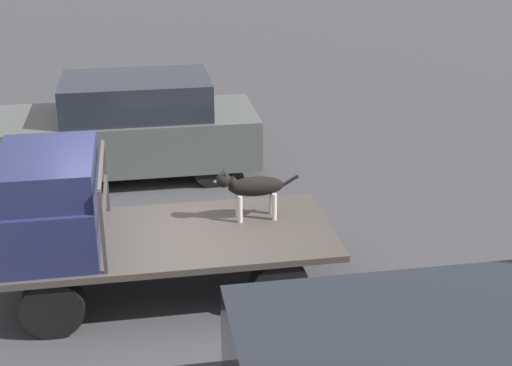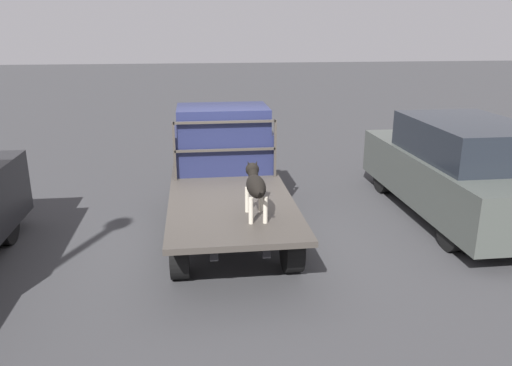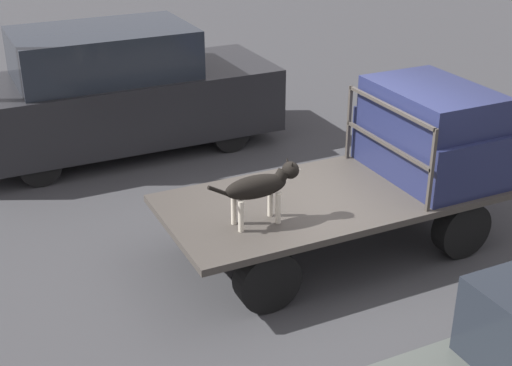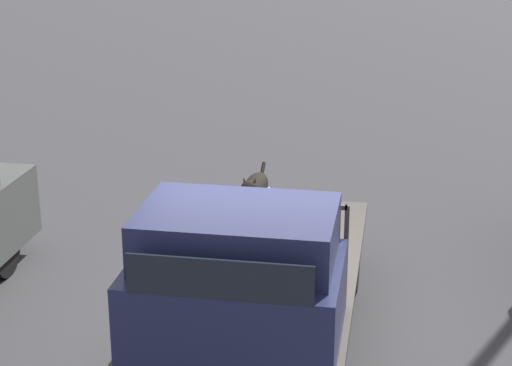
% 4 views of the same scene
% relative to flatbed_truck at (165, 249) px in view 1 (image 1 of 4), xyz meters
% --- Properties ---
extents(ground_plane, '(80.00, 80.00, 0.00)m').
position_rel_flatbed_truck_xyz_m(ground_plane, '(0.00, 0.00, -0.56)').
color(ground_plane, '#38383A').
extents(flatbed_truck, '(4.11, 1.82, 0.76)m').
position_rel_flatbed_truck_xyz_m(flatbed_truck, '(0.00, 0.00, 0.00)').
color(flatbed_truck, black).
rests_on(flatbed_truck, ground).
extents(truck_cab, '(1.28, 1.70, 1.11)m').
position_rel_flatbed_truck_xyz_m(truck_cab, '(1.34, 0.00, 0.72)').
color(truck_cab, '#1E2347').
rests_on(truck_cab, flatbed_truck).
extents(truck_headboard, '(0.04, 1.70, 0.97)m').
position_rel_flatbed_truck_xyz_m(truck_headboard, '(0.66, 0.00, 0.83)').
color(truck_headboard, '#3D3833').
rests_on(truck_headboard, flatbed_truck).
extents(dog, '(1.08, 0.25, 0.68)m').
position_rel_flatbed_truck_xyz_m(dog, '(-1.11, -0.28, 0.63)').
color(dog, beige).
rests_on(dog, flatbed_truck).
extents(parked_sedan, '(4.45, 1.80, 1.71)m').
position_rel_flatbed_truck_xyz_m(parked_sedan, '(0.38, -3.99, 0.29)').
color(parked_sedan, black).
rests_on(parked_sedan, ground).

